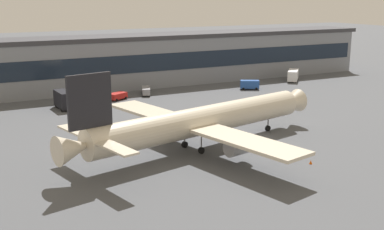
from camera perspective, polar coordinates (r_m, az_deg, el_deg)
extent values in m
plane|color=#4C4F54|center=(90.96, 7.80, -2.75)|extent=(600.00, 600.00, 0.00)
cube|color=gray|center=(143.20, -6.49, 6.09)|extent=(152.85, 14.46, 13.55)
cube|color=#38383D|center=(142.42, -6.57, 9.03)|extent=(155.91, 14.75, 1.20)
cube|color=#192333|center=(136.40, -5.38, 6.02)|extent=(149.79, 0.16, 4.88)
cylinder|color=beige|center=(83.40, 1.27, -0.64)|extent=(44.42, 14.47, 4.86)
cone|color=beige|center=(100.24, 11.48, 1.53)|extent=(5.28, 5.46, 4.62)
cone|color=beige|center=(70.51, -13.51, -3.74)|extent=(6.17, 5.44, 4.37)
cube|color=black|center=(70.12, -11.84, 1.60)|extent=(6.75, 1.98, 7.77)
cube|color=beige|center=(76.27, -13.22, -1.82)|extent=(4.26, 9.06, 0.30)
cube|color=beige|center=(67.25, -9.05, -3.72)|extent=(4.26, 9.06, 0.30)
cube|color=beige|center=(91.80, -4.81, 0.34)|extent=(10.23, 20.82, 0.50)
cube|color=beige|center=(73.59, 6.50, -3.09)|extent=(10.23, 20.82, 0.50)
cylinder|color=#99999E|center=(90.43, -3.17, -0.97)|extent=(4.50, 3.48, 2.67)
cylinder|color=#99999E|center=(76.77, 5.36, -3.70)|extent=(4.50, 3.48, 2.67)
cylinder|color=black|center=(96.16, 8.83, -1.54)|extent=(1.18, 0.73, 1.10)
cylinder|color=slate|center=(95.77, 8.86, -0.67)|extent=(0.24, 0.24, 2.47)
cylinder|color=black|center=(84.81, -0.85, -3.45)|extent=(1.18, 0.73, 1.10)
cylinder|color=slate|center=(84.37, -0.86, -2.47)|extent=(0.24, 0.24, 2.47)
cylinder|color=black|center=(81.63, 1.09, -4.15)|extent=(1.18, 0.73, 1.10)
cylinder|color=slate|center=(81.17, 1.10, -3.13)|extent=(0.24, 0.24, 2.47)
cube|color=gray|center=(130.45, -5.38, 2.87)|extent=(4.12, 6.69, 1.60)
cube|color=black|center=(128.66, -5.36, 2.86)|extent=(2.51, 2.74, 0.40)
cylinder|color=black|center=(128.43, -4.94, 2.34)|extent=(0.53, 0.76, 0.70)
cylinder|color=black|center=(128.39, -5.74, 2.32)|extent=(0.53, 0.76, 0.70)
cylinder|color=black|center=(132.83, -5.01, 2.72)|extent=(0.53, 0.76, 0.70)
cylinder|color=black|center=(132.78, -5.79, 2.70)|extent=(0.53, 0.76, 0.70)
cube|color=black|center=(117.20, -14.78, 1.78)|extent=(2.96, 7.32, 3.80)
cube|color=black|center=(118.93, -15.07, 2.30)|extent=(2.52, 2.64, 0.95)
cylinder|color=black|center=(119.68, -15.60, 1.04)|extent=(0.34, 0.71, 0.70)
cylinder|color=black|center=(120.27, -14.53, 1.17)|extent=(0.34, 0.71, 0.70)
cylinder|color=black|center=(114.92, -14.94, 0.57)|extent=(0.34, 0.71, 0.70)
cylinder|color=black|center=(115.54, -13.83, 0.70)|extent=(0.34, 0.71, 0.70)
cube|color=red|center=(125.00, -8.68, 2.24)|extent=(5.46, 4.54, 1.40)
cube|color=black|center=(124.01, -9.11, 2.27)|extent=(2.60, 2.90, 0.35)
cylinder|color=black|center=(123.15, -8.81, 1.73)|extent=(0.76, 0.59, 0.70)
cylinder|color=black|center=(124.75, -9.59, 1.86)|extent=(0.76, 0.59, 0.70)
cylinder|color=black|center=(125.55, -7.76, 2.00)|extent=(0.76, 0.59, 0.70)
cylinder|color=black|center=(127.12, -8.54, 2.12)|extent=(0.76, 0.59, 0.70)
cube|color=white|center=(154.22, 11.70, 4.59)|extent=(7.75, 8.07, 3.00)
cube|color=black|center=(151.85, 11.65, 4.68)|extent=(3.89, 3.91, 0.75)
cylinder|color=black|center=(151.50, 12.07, 3.83)|extent=(0.70, 0.72, 0.70)
cylinder|color=black|center=(151.65, 11.12, 3.89)|extent=(0.70, 0.72, 0.70)
cylinder|color=black|center=(157.29, 12.20, 4.18)|extent=(0.70, 0.72, 0.70)
cylinder|color=black|center=(157.43, 11.29, 4.24)|extent=(0.70, 0.72, 0.70)
cube|color=#2651A5|center=(138.31, 6.74, 3.58)|extent=(5.62, 4.40, 2.20)
cube|color=black|center=(138.09, 6.15, 3.76)|extent=(2.56, 2.64, 0.55)
cylinder|color=black|center=(137.36, 6.01, 3.06)|extent=(0.76, 0.60, 0.70)
cylinder|color=black|center=(139.29, 5.94, 3.21)|extent=(0.76, 0.60, 0.70)
cylinder|color=black|center=(137.74, 7.52, 3.05)|extent=(0.76, 0.60, 0.70)
cylinder|color=black|center=(139.67, 7.43, 3.20)|extent=(0.76, 0.60, 0.70)
cone|color=#F2590C|center=(78.99, 13.67, -5.35)|extent=(0.51, 0.51, 0.63)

